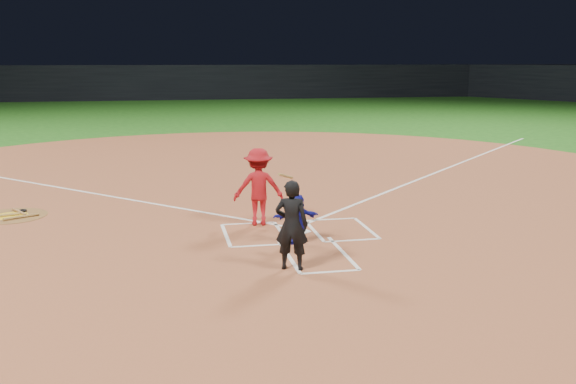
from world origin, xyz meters
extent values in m
plane|color=#1C5816|center=(0.00, 0.00, 0.00)|extent=(120.00, 120.00, 0.00)
cylinder|color=brown|center=(0.00, 6.00, 0.01)|extent=(28.00, 28.00, 0.01)
cube|color=black|center=(0.00, 48.00, 1.60)|extent=(80.00, 1.20, 3.20)
cylinder|color=white|center=(0.00, 0.00, 0.02)|extent=(0.60, 0.60, 0.02)
cylinder|color=brown|center=(-6.54, 2.74, 0.02)|extent=(1.70, 1.70, 0.01)
cylinder|color=yellow|center=(-6.54, 2.74, 0.02)|extent=(0.80, 0.80, 0.00)
cylinder|color=#956336|center=(-6.39, 2.99, 0.05)|extent=(0.49, 0.75, 0.06)
cylinder|color=olive|center=(-6.74, 2.64, 0.05)|extent=(0.80, 0.37, 0.06)
cylinder|color=olive|center=(-6.24, 2.44, 0.05)|extent=(0.76, 0.48, 0.06)
torus|color=black|center=(-6.34, 3.14, 0.05)|extent=(0.19, 0.19, 0.05)
imported|color=#121392|center=(-0.21, -0.89, 0.54)|extent=(1.00, 0.38, 1.05)
imported|color=black|center=(-0.65, -2.50, 0.84)|extent=(0.70, 0.58, 1.65)
cube|color=white|center=(-0.98, 0.92, 0.01)|extent=(1.22, 0.08, 0.01)
cube|color=white|center=(-0.98, -0.92, 0.01)|extent=(1.22, 0.08, 0.01)
cube|color=white|center=(-0.37, 0.00, 0.01)|extent=(0.08, 1.83, 0.01)
cube|color=white|center=(-1.59, 0.00, 0.01)|extent=(0.08, 1.83, 0.01)
cube|color=white|center=(0.98, 0.92, 0.01)|extent=(1.22, 0.08, 0.01)
cube|color=white|center=(0.98, -0.92, 0.01)|extent=(1.22, 0.08, 0.01)
cube|color=white|center=(0.37, 0.00, 0.01)|extent=(0.08, 1.83, 0.01)
cube|color=white|center=(1.59, 0.00, 0.01)|extent=(0.08, 1.83, 0.01)
cube|color=white|center=(-0.55, -1.70, 0.01)|extent=(0.08, 2.20, 0.01)
cube|color=white|center=(0.55, -1.70, 0.01)|extent=(0.08, 2.20, 0.01)
cube|color=white|center=(0.00, -2.80, 0.01)|extent=(1.10, 0.08, 0.01)
cube|color=white|center=(7.07, 7.37, 0.01)|extent=(14.21, 14.21, 0.01)
cube|color=white|center=(-7.07, 7.37, 0.01)|extent=(14.21, 14.21, 0.01)
imported|color=#A41218|center=(-0.75, 0.80, 0.89)|extent=(1.18, 0.73, 1.77)
cylinder|color=#A0793A|center=(-0.15, 0.65, 1.15)|extent=(0.50, 0.75, 0.28)
camera|label=1|loc=(-2.87, -13.39, 3.76)|focal=40.00mm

